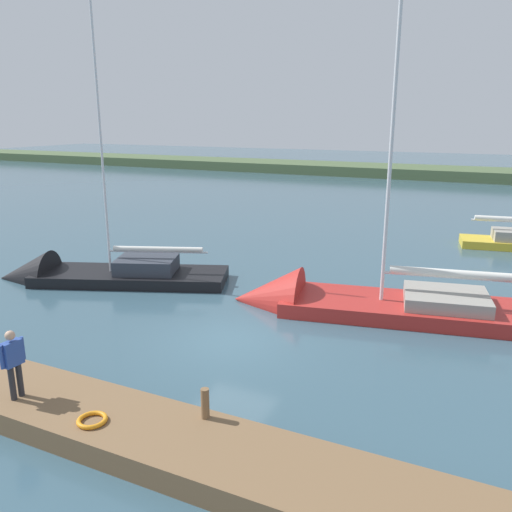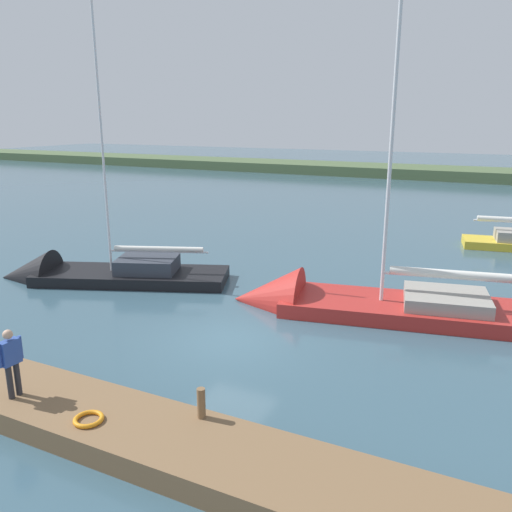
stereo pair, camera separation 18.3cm
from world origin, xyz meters
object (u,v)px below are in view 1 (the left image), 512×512
life_ring_buoy (92,420)px  sailboat_far_right (89,278)px  mooring_post_near (205,403)px  person_on_dock (13,360)px  sailboat_inner_slip (343,306)px

life_ring_buoy → sailboat_far_right: size_ratio=0.05×
mooring_post_near → person_on_dock: person_on_dock is taller
sailboat_far_right → sailboat_inner_slip: bearing=165.5°
mooring_post_near → sailboat_far_right: bearing=-36.3°
person_on_dock → life_ring_buoy: bearing=2.3°
life_ring_buoy → person_on_dock: person_on_dock is taller
sailboat_far_right → person_on_dock: 10.92m
sailboat_far_right → sailboat_inner_slip: sailboat_far_right is taller
mooring_post_near → sailboat_inner_slip: sailboat_inner_slip is taller
mooring_post_near → life_ring_buoy: 2.46m
mooring_post_near → person_on_dock: (4.43, 1.16, 0.62)m
life_ring_buoy → sailboat_far_right: bearing=-46.7°
life_ring_buoy → sailboat_far_right: 12.33m
sailboat_far_right → person_on_dock: size_ratio=7.48×
life_ring_buoy → person_on_dock: 2.48m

